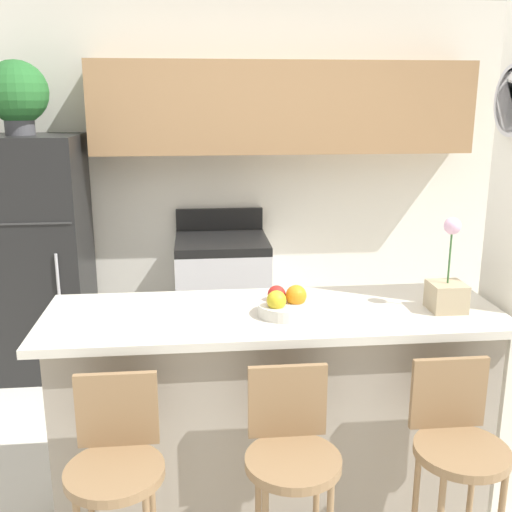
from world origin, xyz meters
TOP-DOWN VIEW (x-y plane):
  - wall_back at (0.12, 2.04)m, footprint 5.60×0.38m
  - counter_bar at (0.00, 0.00)m, footprint 1.92×0.63m
  - refrigerator at (-1.43, 1.73)m, footprint 0.73×0.67m
  - stove_range at (-0.14, 1.75)m, footprint 0.65×0.65m
  - bar_stool_left at (-0.61, -0.51)m, footprint 0.34×0.34m
  - bar_stool_mid at (0.00, -0.51)m, footprint 0.34×0.34m
  - bar_stool_right at (0.61, -0.51)m, footprint 0.34×0.34m
  - potted_plant_on_fridge at (-1.43, 1.73)m, footprint 0.40×0.40m
  - orchid_vase at (0.73, -0.06)m, footprint 0.14×0.14m
  - fruit_bowl at (0.04, -0.05)m, footprint 0.22×0.22m

SIDE VIEW (x-z plane):
  - stove_range at x=-0.14m, z-range -0.07..1.00m
  - counter_bar at x=0.00m, z-range 0.01..1.00m
  - bar_stool_left at x=-0.61m, z-range 0.15..1.08m
  - bar_stool_mid at x=0.00m, z-range 0.15..1.08m
  - bar_stool_right at x=0.61m, z-range 0.15..1.08m
  - refrigerator at x=-1.43m, z-range 0.00..1.63m
  - fruit_bowl at x=0.04m, z-range 0.98..1.10m
  - orchid_vase at x=0.73m, z-range 0.89..1.29m
  - wall_back at x=0.12m, z-range 0.20..2.75m
  - potted_plant_on_fridge at x=-1.43m, z-range 1.65..2.13m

